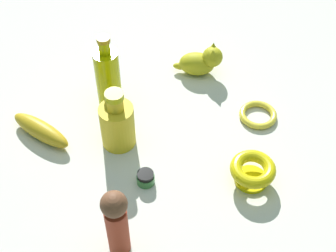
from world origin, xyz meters
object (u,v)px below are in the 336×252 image
banana (41,130)px  bottle_tall (108,78)px  person_figure_adult (116,222)px  cat_figurine (201,61)px  bangle (258,115)px  bottle_short (117,124)px  nail_polish_jar (146,178)px  bowl (253,171)px

banana → bottle_tall: bearing=-110.9°
bottle_tall → banana: (0.20, -0.00, -0.07)m
person_figure_adult → bottle_tall: bearing=-118.3°
cat_figurine → person_figure_adult: person_figure_adult is taller
bangle → person_figure_adult: 0.51m
cat_figurine → bottle_short: (0.32, 0.09, 0.02)m
cat_figurine → banana: (0.47, -0.04, -0.02)m
nail_polish_jar → banana: size_ratio=0.23×
bottle_short → person_figure_adult: size_ratio=0.89×
bangle → bowl: bearing=43.1°
bowl → bottle_short: bottle_short is taller
bowl → cat_figurine: (-0.14, -0.36, 0.00)m
bottle_tall → banana: bottle_tall is taller
nail_polish_jar → bottle_tall: bearing=-103.8°
bowl → person_figure_adult: size_ratio=0.56×
bangle → bottle_tall: bearing=-42.1°
nail_polish_jar → bangle: nail_polish_jar is taller
banana → bottle_short: (-0.15, 0.13, 0.04)m
banana → nail_polish_jar: bearing=-173.4°
bowl → person_figure_adult: bearing=-5.0°
nail_polish_jar → banana: banana is taller
bottle_tall → bottle_short: size_ratio=1.33×
bowl → person_figure_adult: (0.34, -0.03, 0.06)m
bottle_tall → cat_figurine: bearing=172.1°
bowl → bottle_tall: 0.43m
bowl → nail_polish_jar: bearing=-34.4°
nail_polish_jar → cat_figurine: size_ratio=0.35×
cat_figurine → person_figure_adult: 0.58m
cat_figurine → bottle_tall: bearing=-7.9°
cat_figurine → bangle: cat_figurine is taller
bowl → cat_figurine: size_ratio=0.88×
bowl → person_figure_adult: person_figure_adult is taller
bangle → nail_polish_jar: bearing=0.7°
nail_polish_jar → person_figure_adult: bearing=38.4°
bottle_tall → nail_polish_jar: 0.28m
bowl → bottle_tall: (0.14, -0.40, 0.06)m
bangle → bottle_short: bearing=-22.1°
bangle → person_figure_adult: (0.49, 0.11, 0.09)m
nail_polish_jar → person_figure_adult: person_figure_adult is taller
bangle → bottle_short: size_ratio=0.59×
banana → bottle_short: bottle_short is taller
person_figure_adult → bowl: bearing=175.0°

